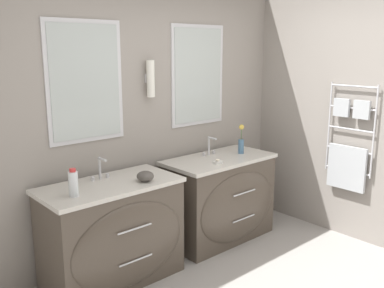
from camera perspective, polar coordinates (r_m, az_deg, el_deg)
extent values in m
cube|color=gray|center=(4.11, -5.57, 3.72)|extent=(4.85, 0.06, 2.60)
cube|color=silver|center=(3.68, -14.04, 8.03)|extent=(0.69, 0.02, 1.01)
cube|color=#B2BCBA|center=(3.67, -13.96, 8.03)|extent=(0.62, 0.01, 0.94)
cube|color=silver|center=(4.41, 0.79, 9.11)|extent=(0.69, 0.02, 1.01)
cube|color=#B2BCBA|center=(4.40, 0.88, 9.11)|extent=(0.62, 0.01, 0.94)
cylinder|color=white|center=(3.97, -5.54, 8.66)|extent=(0.07, 0.07, 0.33)
cube|color=silver|center=(4.01, -5.94, 8.69)|extent=(0.05, 0.02, 0.08)
cube|color=gray|center=(4.70, 18.45, 4.25)|extent=(0.06, 3.57, 2.60)
cylinder|color=silver|center=(4.45, 23.11, 1.39)|extent=(0.02, 0.02, 0.92)
cylinder|color=silver|center=(4.67, 17.81, 2.29)|extent=(0.02, 0.02, 0.92)
cylinder|color=silver|center=(4.50, 20.82, 7.21)|extent=(0.02, 0.48, 0.02)
cylinder|color=silver|center=(4.53, 20.61, 4.52)|extent=(0.02, 0.48, 0.02)
cylinder|color=silver|center=(4.56, 20.40, 1.85)|extent=(0.02, 0.48, 0.02)
cylinder|color=silver|center=(4.60, 20.19, -0.76)|extent=(0.02, 0.48, 0.02)
cylinder|color=silver|center=(4.65, 19.99, -3.33)|extent=(0.02, 0.48, 0.02)
cube|color=#B7BCC1|center=(4.63, 19.92, -2.99)|extent=(0.04, 0.40, 0.45)
cube|color=#B7BCC1|center=(4.46, 21.69, 4.27)|extent=(0.04, 0.16, 0.18)
cube|color=#B7BCC1|center=(4.56, 19.32, 4.61)|extent=(0.04, 0.16, 0.18)
cube|color=#4C4238|center=(3.71, -10.61, -11.77)|extent=(1.11, 0.55, 0.83)
ellipsoid|color=#4C4238|center=(3.50, -8.19, -13.26)|extent=(1.02, 0.12, 0.69)
cube|color=beige|center=(3.56, -10.89, -5.45)|extent=(1.15, 0.58, 0.04)
ellipsoid|color=white|center=(3.55, -10.64, -6.01)|extent=(0.40, 0.35, 0.10)
cylinder|color=silver|center=(3.38, -7.60, -11.16)|extent=(0.31, 0.01, 0.01)
cylinder|color=silver|center=(3.49, -7.47, -15.13)|extent=(0.31, 0.01, 0.01)
cube|color=#4C4238|center=(4.44, 3.57, -7.42)|extent=(1.11, 0.55, 0.83)
ellipsoid|color=#4C4238|center=(4.26, 6.24, -8.35)|extent=(1.02, 0.12, 0.69)
cube|color=beige|center=(4.31, 3.65, -2.04)|extent=(1.15, 0.58, 0.04)
ellipsoid|color=white|center=(4.30, 3.91, -2.49)|extent=(0.40, 0.35, 0.10)
cylinder|color=silver|center=(4.16, 7.02, -6.48)|extent=(0.31, 0.01, 0.01)
cylinder|color=silver|center=(4.25, 6.92, -9.84)|extent=(0.31, 0.01, 0.01)
cylinder|color=silver|center=(3.65, -12.20, -3.16)|extent=(0.02, 0.02, 0.19)
cylinder|color=silver|center=(3.59, -11.84, -2.03)|extent=(0.02, 0.11, 0.02)
cylinder|color=silver|center=(3.64, -13.10, -4.54)|extent=(0.03, 0.03, 0.04)
cylinder|color=silver|center=(3.71, -11.20, -4.14)|extent=(0.03, 0.03, 0.04)
cylinder|color=silver|center=(4.39, 2.26, -0.22)|extent=(0.02, 0.02, 0.19)
cylinder|color=silver|center=(4.33, 2.76, 0.76)|extent=(0.02, 0.11, 0.02)
cylinder|color=silver|center=(4.36, 1.59, -1.36)|extent=(0.03, 0.03, 0.04)
cylinder|color=silver|center=(4.45, 2.90, -1.07)|extent=(0.03, 0.03, 0.04)
cylinder|color=silver|center=(3.28, -15.53, -5.18)|extent=(0.07, 0.07, 0.19)
cylinder|color=red|center=(3.25, -15.65, -3.38)|extent=(0.05, 0.05, 0.02)
ellipsoid|color=#4C4742|center=(3.55, -6.25, -4.29)|extent=(0.14, 0.14, 0.09)
cylinder|color=teal|center=(4.48, 6.55, -0.33)|extent=(0.06, 0.06, 0.15)
cylinder|color=#477238|center=(4.45, 6.60, 1.42)|extent=(0.01, 0.01, 0.13)
sphere|color=#E5BF47|center=(4.44, 6.62, 2.26)|extent=(0.05, 0.05, 0.05)
cube|color=white|center=(4.08, 3.43, -2.45)|extent=(0.08, 0.06, 0.02)
ellipsoid|color=#F2E5CC|center=(4.07, 3.43, -2.15)|extent=(0.05, 0.03, 0.02)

